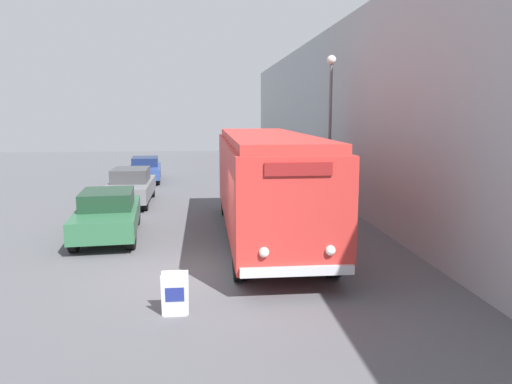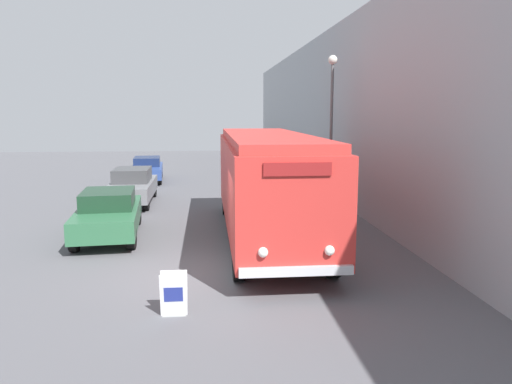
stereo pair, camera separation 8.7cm
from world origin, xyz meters
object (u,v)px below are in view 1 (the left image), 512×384
parked_car_mid (131,186)px  parked_car_far (145,169)px  sign_board (175,295)px  vintage_bus (266,180)px  streetlamp (330,112)px  parked_car_near (108,214)px

parked_car_mid → parked_car_far: (-0.19, 7.19, -0.06)m
sign_board → vintage_bus: bearing=66.5°
sign_board → parked_car_mid: bearing=101.7°
parked_car_far → sign_board: bearing=-86.2°
vintage_bus → parked_car_mid: (-5.16, 6.70, -1.11)m
vintage_bus → parked_car_mid: size_ratio=2.27×
vintage_bus → streetlamp: 5.35m
streetlamp → parked_car_mid: size_ratio=1.30×
vintage_bus → streetlamp: (3.00, 3.89, 2.12)m
sign_board → streetlamp: (5.56, 9.77, 3.59)m
vintage_bus → sign_board: vintage_bus is taller
sign_board → parked_car_near: bearing=110.7°
streetlamp → parked_car_mid: streetlamp is taller
sign_board → parked_car_near: parked_car_near is taller
vintage_bus → parked_car_mid: vintage_bus is taller
streetlamp → sign_board: bearing=-119.6°
vintage_bus → parked_car_near: size_ratio=2.24×
parked_car_mid → vintage_bus: bearing=-53.1°
vintage_bus → parked_car_far: vintage_bus is taller
streetlamp → parked_car_near: (-8.05, -3.19, -3.24)m
parked_car_near → parked_car_mid: (-0.11, 6.00, 0.02)m
sign_board → streetlamp: streetlamp is taller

